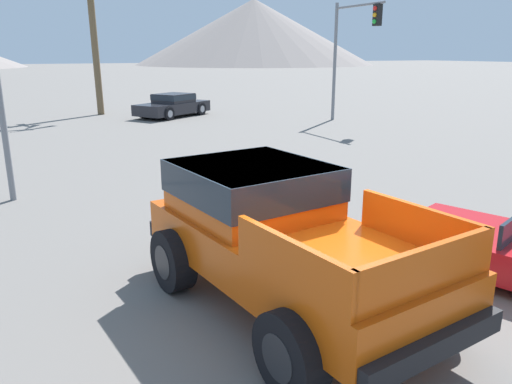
{
  "coord_description": "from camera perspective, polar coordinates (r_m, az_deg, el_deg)",
  "views": [
    {
      "loc": [
        -3.32,
        -5.47,
        3.34
      ],
      "look_at": [
        -0.25,
        0.79,
        1.38
      ],
      "focal_mm": 35.0,
      "sensor_mm": 36.0,
      "label": 1
    }
  ],
  "objects": [
    {
      "name": "palm_tree_tall",
      "position": [
        29.32,
        -18.17,
        19.5
      ],
      "size": [
        2.72,
        2.84,
        7.61
      ],
      "color": "brown",
      "rests_on": "ground_plane"
    },
    {
      "name": "ground_plane",
      "position": [
        7.22,
        4.66,
        -11.94
      ],
      "size": [
        320.0,
        320.0,
        0.0
      ],
      "primitive_type": "plane",
      "color": "slate"
    },
    {
      "name": "parked_car_dark",
      "position": [
        27.52,
        -9.47,
        9.8
      ],
      "size": [
        4.6,
        3.83,
        1.21
      ],
      "rotation": [
        0.0,
        0.0,
        2.13
      ],
      "color": "#232328",
      "rests_on": "ground_plane"
    },
    {
      "name": "traffic_light_main",
      "position": [
        24.86,
        10.92,
        16.79
      ],
      "size": [
        0.38,
        3.57,
        5.65
      ],
      "rotation": [
        0.0,
        0.0,
        4.71
      ],
      "color": "slate",
      "rests_on": "ground_plane"
    },
    {
      "name": "orange_pickup_truck",
      "position": [
        6.75,
        2.3,
        -4.23
      ],
      "size": [
        2.88,
        4.96,
        1.84
      ],
      "rotation": [
        0.0,
        0.0,
        0.13
      ],
      "color": "#CC4C0C",
      "rests_on": "ground_plane"
    }
  ]
}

